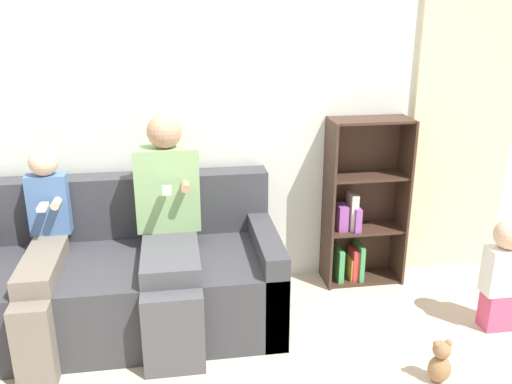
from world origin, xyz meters
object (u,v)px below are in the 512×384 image
(couch, at_px, (127,279))
(child_seated, at_px, (42,256))
(toddler_standing, at_px, (503,272))
(teddy_bear, at_px, (440,362))
(adult_seated, at_px, (169,227))
(bookshelf, at_px, (360,211))

(couch, xyz_separation_m, child_seated, (-0.45, -0.16, 0.27))
(toddler_standing, bearing_deg, teddy_bear, -143.78)
(adult_seated, distance_m, child_seated, 0.75)
(child_seated, xyz_separation_m, teddy_bear, (2.16, -0.71, -0.46))
(toddler_standing, bearing_deg, bookshelf, 130.04)
(couch, bearing_deg, adult_seated, -20.90)
(couch, xyz_separation_m, teddy_bear, (1.71, -0.88, -0.19))
(bookshelf, bearing_deg, child_seated, -166.21)
(child_seated, distance_m, toddler_standing, 2.79)
(bookshelf, bearing_deg, toddler_standing, -49.96)
(couch, xyz_separation_m, adult_seated, (0.28, -0.11, 0.38))
(toddler_standing, distance_m, bookshelf, 1.04)
(child_seated, bearing_deg, toddler_standing, -5.55)
(couch, xyz_separation_m, bookshelf, (1.65, 0.35, 0.23))
(child_seated, relative_size, teddy_bear, 4.39)
(adult_seated, xyz_separation_m, child_seated, (-0.74, -0.06, -0.11))
(adult_seated, height_order, toddler_standing, adult_seated)
(adult_seated, xyz_separation_m, toddler_standing, (2.03, -0.32, -0.30))
(teddy_bear, bearing_deg, child_seated, 161.72)
(couch, distance_m, bookshelf, 1.71)
(toddler_standing, relative_size, bookshelf, 0.60)
(teddy_bear, bearing_deg, adult_seated, 151.60)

